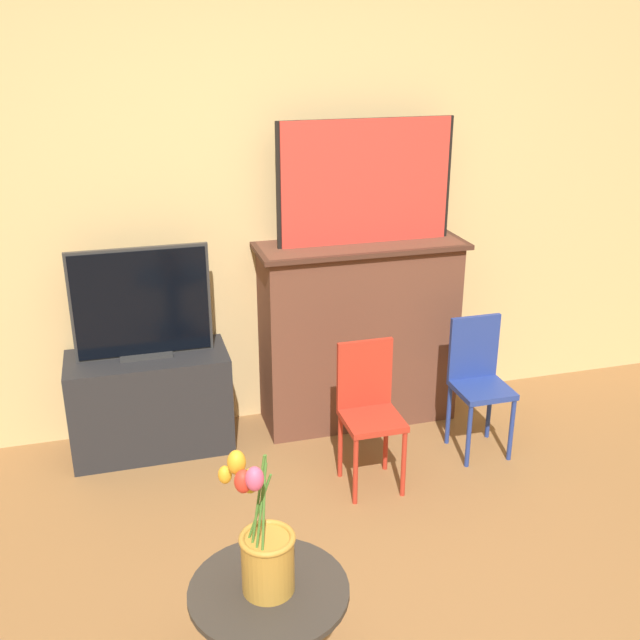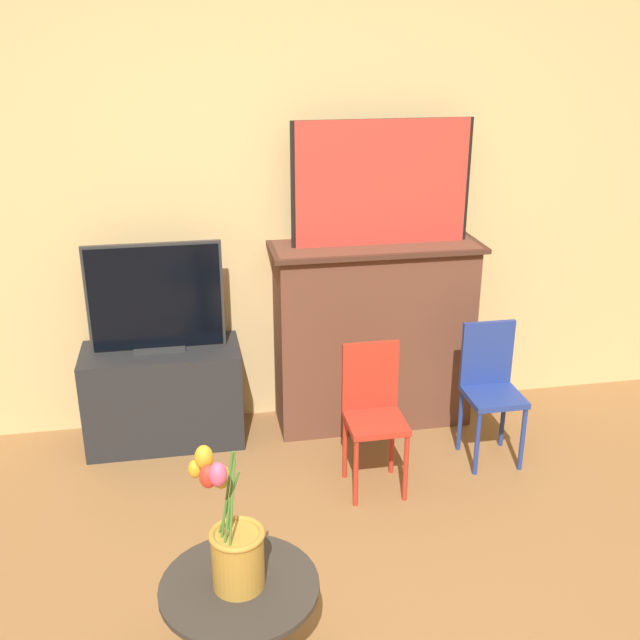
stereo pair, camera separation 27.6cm
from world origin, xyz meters
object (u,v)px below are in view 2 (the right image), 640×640
painting (382,183)px  chair_red (373,408)px  vase_tulips (234,545)px  tv_monitor (156,299)px  chair_blue (490,383)px

painting → chair_red: 1.16m
chair_red → vase_tulips: vase_tulips is taller
painting → tv_monitor: 1.30m
tv_monitor → vase_tulips: tv_monitor is taller
chair_blue → vase_tulips: bearing=-137.7°
tv_monitor → chair_blue: bearing=-15.5°
painting → vase_tulips: 2.13m
vase_tulips → painting: bearing=62.3°
painting → tv_monitor: painting is taller
chair_red → tv_monitor: bearing=148.6°
tv_monitor → vase_tulips: 1.76m
tv_monitor → chair_blue: size_ratio=0.95×
tv_monitor → chair_red: (1.00, -0.61, -0.40)m
painting → vase_tulips: painting is taller
vase_tulips → chair_red: bearing=56.5°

